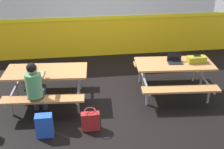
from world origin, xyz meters
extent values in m
cube|color=black|center=(0.00, 0.00, -0.01)|extent=(10.00, 10.00, 0.02)
cube|color=yellow|center=(0.00, 2.59, 0.55)|extent=(8.00, 0.12, 1.10)
cube|color=yellow|center=(0.00, 2.53, 1.15)|extent=(8.00, 0.03, 0.10)
cube|color=#9E6B3D|center=(-1.39, 0.14, 0.72)|extent=(1.74, 0.87, 0.04)
cube|color=#9E6B3D|center=(-1.44, -0.50, 0.43)|extent=(1.62, 0.40, 0.04)
cube|color=#9E6B3D|center=(-1.34, 0.77, 0.43)|extent=(1.62, 0.40, 0.04)
cube|color=gray|center=(-2.05, 0.19, 0.35)|extent=(0.04, 0.04, 0.70)
cube|color=gray|center=(-2.05, 0.19, 0.39)|extent=(0.16, 1.55, 0.04)
cube|color=gray|center=(-2.09, -0.32, 0.21)|extent=(0.04, 0.04, 0.41)
cube|color=gray|center=(-2.02, 0.69, 0.21)|extent=(0.04, 0.04, 0.41)
cube|color=gray|center=(-0.73, 0.09, 0.35)|extent=(0.04, 0.04, 0.70)
cube|color=gray|center=(-0.73, 0.09, 0.39)|extent=(0.16, 1.55, 0.04)
cube|color=gray|center=(-0.76, -0.42, 0.21)|extent=(0.04, 0.04, 0.41)
cube|color=gray|center=(-0.69, 0.59, 0.21)|extent=(0.04, 0.04, 0.41)
cube|color=#9E6B3D|center=(1.39, 0.16, 0.72)|extent=(1.74, 0.87, 0.04)
cube|color=#9E6B3D|center=(1.34, -0.48, 0.43)|extent=(1.62, 0.40, 0.04)
cube|color=#9E6B3D|center=(1.44, 0.79, 0.43)|extent=(1.62, 0.40, 0.04)
cube|color=gray|center=(0.73, 0.21, 0.35)|extent=(0.04, 0.04, 0.70)
cube|color=gray|center=(0.73, 0.21, 0.39)|extent=(0.16, 1.55, 0.04)
cube|color=gray|center=(0.69, -0.30, 0.21)|extent=(0.04, 0.04, 0.41)
cube|color=gray|center=(0.76, 0.71, 0.21)|extent=(0.04, 0.04, 0.41)
cube|color=gray|center=(2.05, 0.11, 0.35)|extent=(0.04, 0.04, 0.70)
cube|color=gray|center=(2.05, 0.11, 0.39)|extent=(0.16, 1.55, 0.04)
cube|color=gray|center=(2.02, -0.40, 0.21)|extent=(0.04, 0.04, 0.41)
cube|color=gray|center=(2.09, 0.61, 0.21)|extent=(0.04, 0.04, 0.41)
cylinder|color=#2D2D38|center=(-1.63, -0.16, 0.23)|extent=(0.11, 0.11, 0.45)
cylinder|color=#2D2D38|center=(-1.45, -0.17, 0.23)|extent=(0.11, 0.11, 0.45)
cube|color=#2D2D38|center=(-1.55, -0.32, 0.51)|extent=(0.33, 0.40, 0.12)
cylinder|color=#4C8C59|center=(-1.56, -0.49, 0.75)|extent=(0.30, 0.30, 0.48)
cylinder|color=#A57A5B|center=(-1.69, -0.28, 0.85)|extent=(0.10, 0.31, 0.08)
cylinder|color=#A57A5B|center=(-1.41, -0.30, 0.85)|extent=(0.10, 0.31, 0.08)
sphere|color=#A57A5B|center=(-1.56, -0.47, 1.08)|extent=(0.20, 0.20, 0.20)
sphere|color=black|center=(-1.56, -0.50, 1.11)|extent=(0.18, 0.18, 0.18)
cube|color=black|center=(1.41, 0.16, 0.75)|extent=(0.34, 0.24, 0.01)
cube|color=black|center=(1.41, 0.26, 0.86)|extent=(0.32, 0.03, 0.21)
cube|color=olive|center=(1.88, 0.12, 0.81)|extent=(0.40, 0.18, 0.14)
cube|color=black|center=(1.88, 0.12, 0.91)|extent=(0.16, 0.02, 0.02)
cube|color=maroon|center=(-0.55, -0.98, 0.18)|extent=(0.34, 0.14, 0.36)
torus|color=maroon|center=(-0.55, -0.98, 0.42)|extent=(0.21, 0.21, 0.02)
cube|color=#1E47B2|center=(-1.38, -1.06, 0.22)|extent=(0.30, 0.18, 0.44)
cube|color=#1E47B2|center=(-1.38, -0.95, 0.15)|extent=(0.21, 0.04, 0.19)
camera|label=1|loc=(-0.71, -5.23, 3.29)|focal=44.86mm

